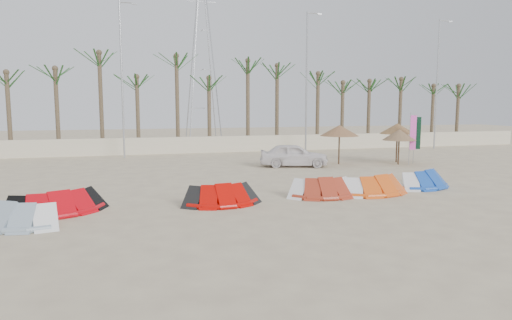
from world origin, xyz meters
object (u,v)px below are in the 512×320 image
object	(u,v)px
kite_orange	(373,183)
kite_blue	(422,178)
parasol_right	(397,129)
parasol_left	(339,131)
kite_red_mid	(221,193)
car	(294,155)
kite_grey	(15,212)
kite_red_left	(58,200)
parasol_mid	(399,135)
kite_red_right	(321,186)

from	to	relation	value
kite_orange	kite_blue	size ratio (longest dim) A/B	1.07
kite_orange	parasol_right	bearing A→B (deg)	52.65
parasol_left	kite_red_mid	bearing A→B (deg)	-135.03
parasol_right	car	world-z (taller)	parasol_right
car	kite_blue	bearing A→B (deg)	-141.93
kite_grey	kite_red_left	xyz separation A→B (m)	(1.09, 1.53, 0.00)
parasol_mid	parasol_right	size ratio (longest dim) A/B	0.87
kite_red_mid	parasol_mid	size ratio (longest dim) A/B	1.37
kite_red_left	parasol_left	world-z (taller)	parasol_left
parasol_right	car	xyz separation A→B (m)	(-7.35, -0.18, -1.53)
kite_grey	kite_orange	xyz separation A→B (m)	(13.85, 1.78, 0.00)
kite_red_mid	car	world-z (taller)	car
kite_red_left	kite_red_right	size ratio (longest dim) A/B	1.26
kite_red_left	kite_red_right	xyz separation A→B (m)	(10.27, 0.15, -0.00)
kite_orange	kite_red_left	bearing A→B (deg)	-178.87
kite_grey	kite_blue	bearing A→B (deg)	8.37
car	kite_grey	bearing A→B (deg)	143.80
parasol_right	kite_red_mid	bearing A→B (deg)	-145.45
kite_orange	parasol_mid	bearing A→B (deg)	51.41
car	kite_red_right	bearing A→B (deg)	-177.50
kite_grey	kite_red_mid	size ratio (longest dim) A/B	1.16
kite_red_right	parasol_mid	world-z (taller)	parasol_mid
kite_red_right	parasol_right	size ratio (longest dim) A/B	1.18
kite_grey	kite_blue	size ratio (longest dim) A/B	1.05
parasol_right	kite_grey	bearing A→B (deg)	-152.46
kite_grey	kite_red_right	world-z (taller)	same
kite_grey	kite_orange	size ratio (longest dim) A/B	0.98
kite_red_right	kite_orange	world-z (taller)	same
kite_red_mid	kite_red_left	bearing A→B (deg)	178.12
kite_red_mid	parasol_right	size ratio (longest dim) A/B	1.20
kite_grey	parasol_mid	xyz separation A→B (m)	(20.24, 9.78, 1.50)
parasol_mid	kite_orange	bearing A→B (deg)	-128.59
kite_blue	car	size ratio (longest dim) A/B	0.82
kite_blue	car	xyz separation A→B (m)	(-3.42, 8.16, 0.30)
parasol_right	parasol_left	bearing A→B (deg)	177.91
kite_red_right	parasol_mid	xyz separation A→B (m)	(8.88, 8.10, 1.50)
kite_red_left	parasol_right	xyz separation A→B (m)	(19.66, 9.29, 1.83)
kite_orange	kite_red_right	bearing A→B (deg)	-177.78
kite_grey	parasol_left	distance (m)	20.00
kite_red_right	parasol_left	distance (m)	10.82
kite_orange	kite_red_mid	bearing A→B (deg)	-176.30
kite_orange	car	distance (m)	8.88
kite_red_mid	kite_grey	bearing A→B (deg)	-169.15
kite_orange	parasol_mid	world-z (taller)	parasol_mid
kite_red_left	parasol_mid	distance (m)	20.91
kite_red_mid	parasol_right	xyz separation A→B (m)	(13.77, 9.48, 1.83)
kite_red_right	parasol_right	xyz separation A→B (m)	(9.39, 9.14, 1.83)
kite_orange	parasol_left	size ratio (longest dim) A/B	1.46
kite_red_left	parasol_left	size ratio (longest dim) A/B	1.53
kite_grey	kite_red_right	size ratio (longest dim) A/B	1.18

